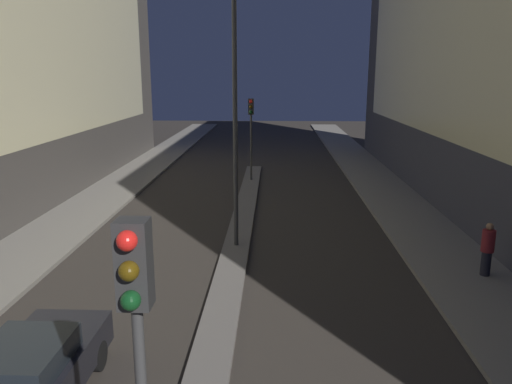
{
  "coord_description": "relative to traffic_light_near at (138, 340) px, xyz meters",
  "views": [
    {
      "loc": [
        1.36,
        -1.66,
        6.18
      ],
      "look_at": [
        0.46,
        22.26,
        0.5
      ],
      "focal_mm": 35.0,
      "sensor_mm": 36.0,
      "label": 1
    }
  ],
  "objects": [
    {
      "name": "median_strip",
      "position": [
        0.0,
        13.32,
        -3.5
      ],
      "size": [
        0.95,
        30.3,
        0.14
      ],
      "color": "#66605B",
      "rests_on": "ground"
    },
    {
      "name": "traffic_light_near",
      "position": [
        0.0,
        0.0,
        0.0
      ],
      "size": [
        0.32,
        0.42,
        4.69
      ],
      "color": "#383838",
      "rests_on": "median_strip"
    },
    {
      "name": "traffic_light_mid",
      "position": [
        0.0,
        24.09,
        0.0
      ],
      "size": [
        0.32,
        0.42,
        4.69
      ],
      "color": "#383838",
      "rests_on": "median_strip"
    },
    {
      "name": "street_lamp",
      "position": [
        0.0,
        12.66,
        2.16
      ],
      "size": [
        0.45,
        0.45,
        8.91
      ],
      "color": "#383838",
      "rests_on": "median_strip"
    },
    {
      "name": "car_left_lane",
      "position": [
        -3.13,
        3.61,
        -2.82
      ],
      "size": [
        1.72,
        4.02,
        1.46
      ],
      "color": "black",
      "rests_on": "ground"
    },
    {
      "name": "pedestrian_on_right_sidewalk",
      "position": [
        7.87,
        10.12,
        -2.56
      ],
      "size": [
        0.39,
        0.39,
        1.67
      ],
      "color": "black",
      "rests_on": "sidewalk_right"
    }
  ]
}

